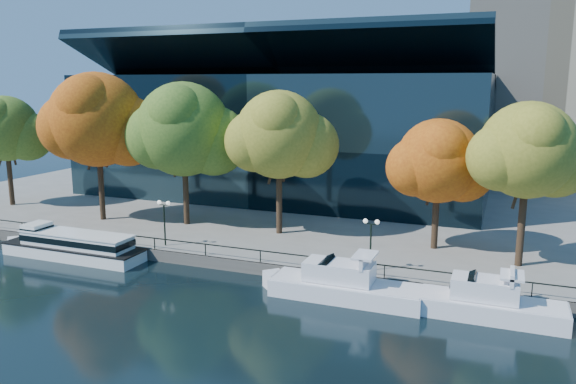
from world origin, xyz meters
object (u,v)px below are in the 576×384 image
at_px(cruiser_far, 484,302).
at_px(tree_3, 280,137).
at_px(tree_0, 6,130).
at_px(tree_5, 530,152).
at_px(tour_boat, 70,244).
at_px(lamp_1, 164,212).
at_px(cruiser_near, 340,284).
at_px(tree_4, 440,163).
at_px(lamp_2, 371,233).
at_px(tree_1, 98,122).
at_px(tree_2, 185,131).

distance_m(cruiser_far, tree_3, 23.69).
bearing_deg(tree_0, tree_5, -2.37).
xyz_separation_m(tour_boat, lamp_1, (7.64, 3.33, 2.80)).
relative_size(tour_boat, tree_5, 1.14).
bearing_deg(tree_5, lamp_1, -169.56).
height_order(tree_3, tree_5, tree_3).
bearing_deg(cruiser_near, tour_boat, 178.71).
bearing_deg(tree_4, cruiser_far, -68.52).
xyz_separation_m(tree_0, lamp_2, (44.38, -7.64, -5.79)).
xyz_separation_m(tree_4, tree_5, (6.78, -2.38, 1.47)).
height_order(tree_0, tree_1, tree_1).
bearing_deg(cruiser_near, tree_2, 149.84).
distance_m(tree_3, tree_5, 21.26).
xyz_separation_m(tree_1, lamp_1, (11.32, -5.75, -7.22)).
xyz_separation_m(tour_boat, tree_3, (15.61, 10.76, 9.04)).
bearing_deg(tree_1, cruiser_far, -13.83).
distance_m(cruiser_near, tree_4, 14.75).
bearing_deg(tree_4, tree_0, -179.88).
relative_size(tree_3, lamp_1, 3.35).
distance_m(cruiser_near, cruiser_far, 9.73).
bearing_deg(tree_0, tour_boat, -30.85).
relative_size(cruiser_near, tree_5, 0.94).
bearing_deg(lamp_2, tree_0, 170.23).
height_order(tree_0, tree_4, tree_0).
height_order(cruiser_near, lamp_2, lamp_2).
distance_m(cruiser_near, tree_1, 31.67).
relative_size(cruiser_near, tree_3, 0.89).
bearing_deg(tree_3, tree_2, -179.09).
height_order(tour_boat, tree_3, tree_3).
distance_m(tree_2, tree_5, 31.29).
relative_size(cruiser_far, tree_4, 0.93).
relative_size(tree_4, lamp_2, 2.78).
relative_size(tree_0, tree_1, 0.83).
bearing_deg(tour_boat, tree_2, 62.42).
distance_m(tree_0, tree_5, 55.19).
relative_size(cruiser_near, lamp_1, 2.98).
height_order(cruiser_far, lamp_2, lamp_2).
xyz_separation_m(tree_1, tree_3, (19.29, 1.68, -0.99)).
distance_m(tree_0, tree_3, 33.99).
relative_size(cruiser_near, lamp_2, 2.98).
xyz_separation_m(tree_0, tree_4, (48.36, 0.10, -1.29)).
bearing_deg(tree_5, cruiser_far, -104.35).
xyz_separation_m(tree_0, lamp_1, (26.01, -7.64, -5.79)).
distance_m(tree_1, tree_2, 9.38).
distance_m(tree_1, lamp_2, 31.09).
xyz_separation_m(cruiser_far, tree_5, (2.30, 9.01, 8.86)).
relative_size(tree_1, tree_3, 1.13).
relative_size(tour_boat, cruiser_near, 1.22).
relative_size(tour_boat, lamp_2, 3.63).
height_order(cruiser_far, tree_1, tree_1).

